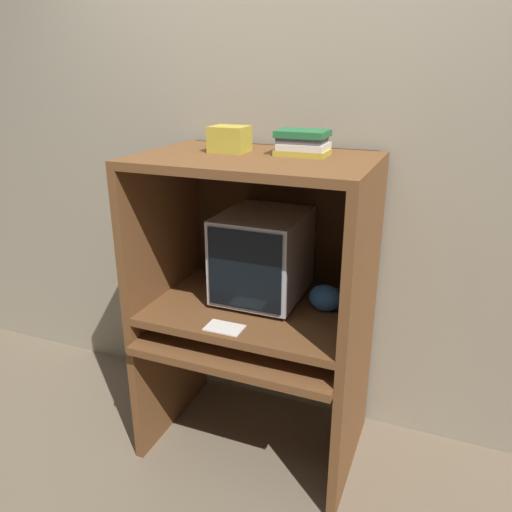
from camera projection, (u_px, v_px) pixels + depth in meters
The scene contains 12 objects.
ground_plane at pixel (228, 486), 2.26m from camera, with size 12.00×12.00×0.00m, color #756651.
wall_back at pixel (286, 171), 2.44m from camera, with size 6.00×0.06×2.60m.
desk_base at pixel (252, 373), 2.37m from camera, with size 0.99×0.72×0.64m.
desk_monitor_shelf at pixel (256, 310), 2.29m from camera, with size 0.99×0.67×0.12m.
hutch_upper at pixel (259, 208), 2.16m from camera, with size 0.99×0.67×0.68m.
crt_monitor at pixel (264, 255), 2.28m from camera, with size 0.37×0.44×0.41m.
keyboard at pixel (251, 338), 2.21m from camera, with size 0.43×0.14×0.03m.
mouse at pixel (311, 348), 2.13m from camera, with size 0.06×0.04×0.03m.
snack_bag at pixel (325, 298), 2.21m from camera, with size 0.15×0.11×0.12m.
book_stack at pixel (303, 143), 2.05m from camera, with size 0.21×0.17×0.10m.
paper_card at pixel (224, 328), 2.07m from camera, with size 0.16×0.10×0.00m.
storage_box at pixel (230, 139), 2.12m from camera, with size 0.16×0.13×0.11m.
Camera 1 is at (0.78, -1.57, 1.77)m, focal length 35.00 mm.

